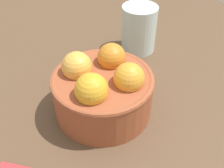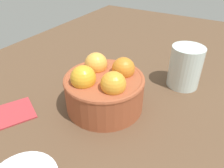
{
  "view_description": "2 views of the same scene",
  "coord_description": "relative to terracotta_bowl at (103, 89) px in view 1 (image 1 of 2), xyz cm",
  "views": [
    {
      "loc": [
        30.61,
        -6.77,
        32.28
      ],
      "look_at": [
        -0.13,
        1.53,
        5.13
      ],
      "focal_mm": 42.83,
      "sensor_mm": 36.0,
      "label": 1
    },
    {
      "loc": [
        29.92,
        19.39,
        28.83
      ],
      "look_at": [
        -0.85,
        1.26,
        5.37
      ],
      "focal_mm": 34.81,
      "sensor_mm": 36.0,
      "label": 2
    }
  ],
  "objects": [
    {
      "name": "water_glass",
      "position": [
        -16.23,
        11.71,
        0.3
      ],
      "size": [
        7.3,
        7.3,
        9.72
      ],
      "primitive_type": "cylinder",
      "color": "silver",
      "rests_on": "ground_plane"
    },
    {
      "name": "terracotta_bowl",
      "position": [
        0.0,
        0.0,
        0.0
      ],
      "size": [
        15.85,
        15.85,
        10.29
      ],
      "color": "#9E4C2D",
      "rests_on": "ground_plane"
    },
    {
      "name": "ground_plane",
      "position": [
        -0.02,
        0.02,
        -6.39
      ],
      "size": [
        148.8,
        88.07,
        3.65
      ],
      "primitive_type": "cube",
      "color": "brown"
    }
  ]
}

